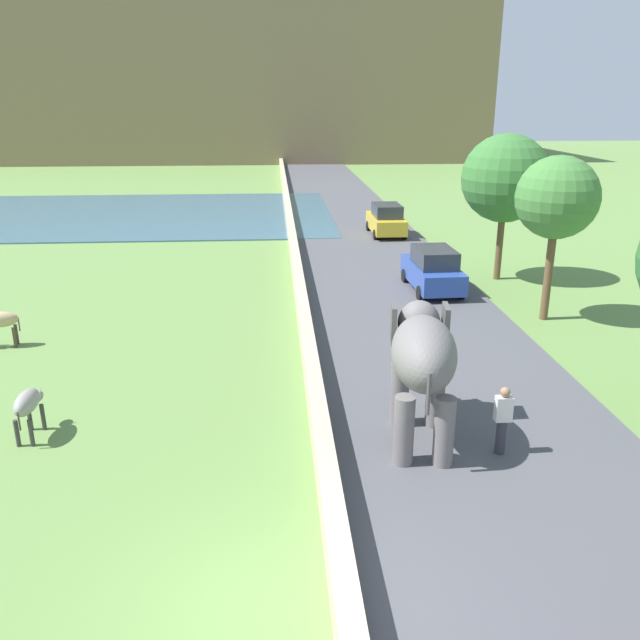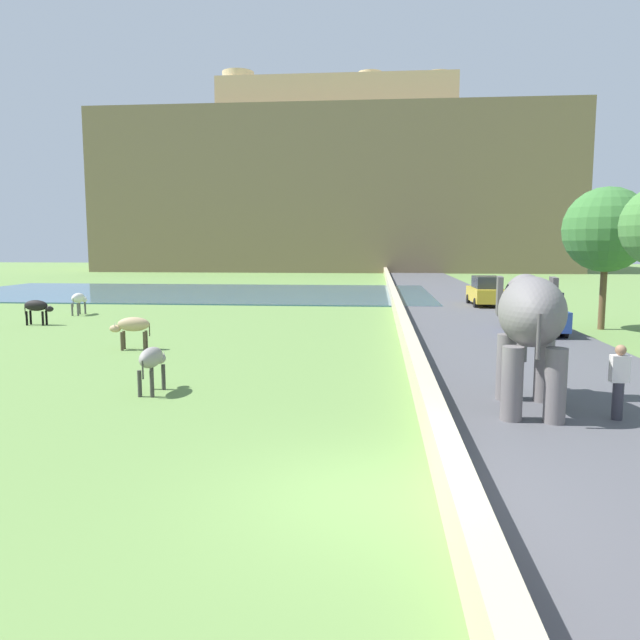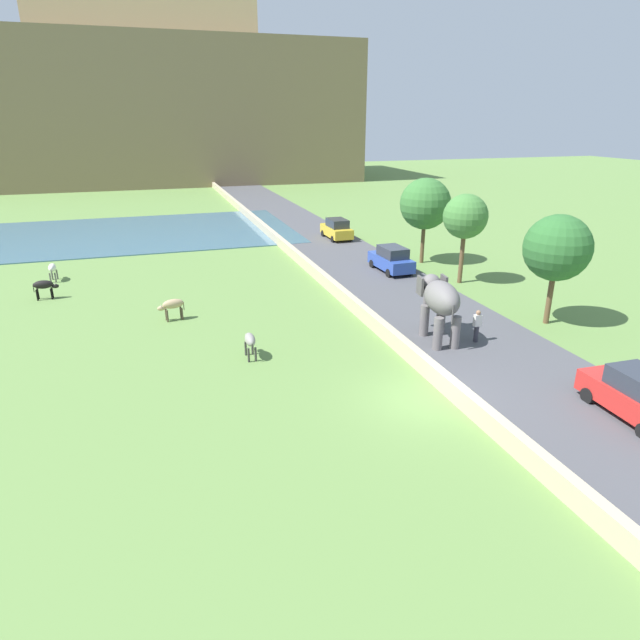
% 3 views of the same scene
% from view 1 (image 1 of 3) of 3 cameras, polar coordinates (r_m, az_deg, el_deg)
% --- Properties ---
extents(ground_plane, '(220.00, 220.00, 0.00)m').
position_cam_1_polar(ground_plane, '(10.95, -4.83, -24.06)').
color(ground_plane, '#608442').
extents(road_surface, '(7.00, 120.00, 0.06)m').
position_cam_1_polar(road_surface, '(29.37, 5.37, 4.16)').
color(road_surface, '#4C4C51').
rests_on(road_surface, ground).
extents(barrier_wall, '(0.40, 110.00, 0.76)m').
position_cam_1_polar(barrier_wall, '(26.98, -1.93, 3.68)').
color(barrier_wall, tan).
rests_on(barrier_wall, ground).
extents(lake, '(36.00, 18.00, 0.08)m').
position_cam_1_polar(lake, '(47.20, -21.83, 8.52)').
color(lake, '#426B84').
rests_on(lake, ground).
extents(hill_distant, '(64.00, 28.00, 21.35)m').
position_cam_1_polar(hill_distant, '(91.68, -8.50, 20.71)').
color(hill_distant, '#7F6B4C').
rests_on(hill_distant, ground).
extents(elephant, '(1.75, 3.55, 2.99)m').
position_cam_1_polar(elephant, '(14.51, 8.93, -3.27)').
color(elephant, slate).
rests_on(elephant, ground).
extents(person_beside_elephant, '(0.36, 0.22, 1.63)m').
position_cam_1_polar(person_beside_elephant, '(14.75, 15.65, -8.37)').
color(person_beside_elephant, '#33333D').
rests_on(person_beside_elephant, ground).
extents(car_yellow, '(1.83, 4.02, 1.80)m').
position_cam_1_polar(car_yellow, '(37.38, 5.80, 8.69)').
color(car_yellow, gold).
rests_on(car_yellow, ground).
extents(car_blue, '(1.90, 4.05, 1.80)m').
position_cam_1_polar(car_blue, '(26.60, 9.83, 4.34)').
color(car_blue, '#2D4CA8').
rests_on(car_blue, ground).
extents(cow_grey, '(0.46, 1.39, 1.15)m').
position_cam_1_polar(cow_grey, '(16.39, -24.15, -6.69)').
color(cow_grey, gray).
rests_on(cow_grey, ground).
extents(tree_mid, '(3.62, 3.62, 6.10)m').
position_cam_1_polar(tree_mid, '(28.54, 15.90, 11.80)').
color(tree_mid, brown).
rests_on(tree_mid, ground).
extents(tree_far, '(2.77, 2.77, 5.67)m').
position_cam_1_polar(tree_far, '(23.51, 20.01, 9.95)').
color(tree_far, brown).
rests_on(tree_far, ground).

